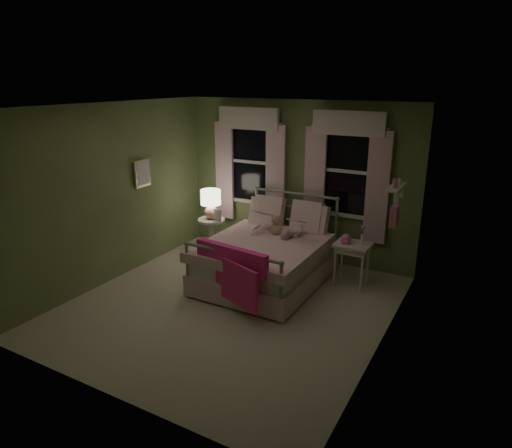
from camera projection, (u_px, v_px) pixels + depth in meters
The scene contains 18 objects.
room_shell at pixel (228, 213), 5.73m from camera, with size 4.20×4.20×4.20m.
bed at pixel (267, 257), 6.74m from camera, with size 1.58×2.04×1.18m.
pink_throw at pixel (230, 267), 5.82m from camera, with size 1.10×0.42×0.71m.
child_left at pixel (264, 210), 7.04m from camera, with size 0.30×0.19×0.81m, color #F7D1DD.
child_right at pixel (297, 218), 6.80m from camera, with size 0.35×0.27×0.71m, color #F7D1DD.
book_left at pixel (257, 214), 6.84m from camera, with size 0.20×0.27×0.03m, color beige.
book_right at pixel (290, 223), 6.59m from camera, with size 0.20×0.27×0.02m, color beige.
teddy_bear at pixel (276, 226), 6.84m from camera, with size 0.23×0.19×0.31m.
nightstand_left at pixel (212, 232), 7.74m from camera, with size 0.46×0.46×0.65m.
table_lamp at pixel (211, 202), 7.58m from camera, with size 0.33×0.33×0.49m.
book_nightstand at pixel (214, 221), 7.55m from camera, with size 0.16×0.22×0.02m, color beige.
nightstand_right at pixel (352, 250), 6.57m from camera, with size 0.50×0.40×0.64m.
pink_toy at pixel (346, 239), 6.56m from camera, with size 0.14×0.19×0.14m.
bud_vase at pixel (363, 235), 6.48m from camera, with size 0.06×0.06×0.28m.
window_left at pixel (250, 158), 7.71m from camera, with size 1.34×0.13×1.96m.
window_right at pixel (346, 167), 6.93m from camera, with size 1.34×0.13×1.96m.
wall_shelf at pixel (396, 202), 5.37m from camera, with size 0.15×0.50×0.60m.
framed_picture at pixel (142, 174), 7.07m from camera, with size 0.03×0.32×0.42m.
Camera 1 is at (2.98, -4.63, 2.92)m, focal length 32.00 mm.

